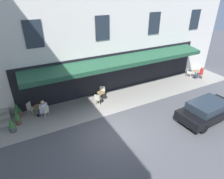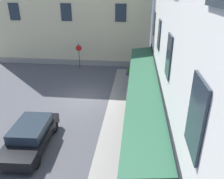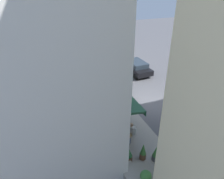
# 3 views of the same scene
# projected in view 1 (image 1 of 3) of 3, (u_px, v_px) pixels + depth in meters

# --- Properties ---
(ground_plane) EXTENTS (70.00, 70.00, 0.00)m
(ground_plane) POSITION_uv_depth(u_px,v_px,m) (114.00, 133.00, 11.48)
(ground_plane) COLOR #4C4C51
(sidewalk_cafe_terrace) EXTENTS (20.50, 3.20, 0.01)m
(sidewalk_cafe_terrace) POSITION_uv_depth(u_px,v_px,m) (130.00, 96.00, 15.49)
(sidewalk_cafe_terrace) COLOR gray
(sidewalk_cafe_terrace) RESTS_ON ground_plane
(cafe_table_near_entrance) EXTENTS (0.60, 0.60, 0.75)m
(cafe_table_near_entrance) POSITION_uv_depth(u_px,v_px,m) (195.00, 73.00, 18.41)
(cafe_table_near_entrance) COLOR black
(cafe_table_near_entrance) RESTS_ON ground_plane
(cafe_chair_cream_facing_street) EXTENTS (0.55, 0.55, 0.91)m
(cafe_chair_cream_facing_street) POSITION_uv_depth(u_px,v_px,m) (202.00, 74.00, 18.08)
(cafe_chair_cream_facing_street) COLOR beige
(cafe_chair_cream_facing_street) RESTS_ON ground_plane
(cafe_chair_cream_corner_right) EXTENTS (0.55, 0.55, 0.91)m
(cafe_chair_cream_corner_right) POSITION_uv_depth(u_px,v_px,m) (189.00, 71.00, 18.66)
(cafe_chair_cream_corner_right) COLOR beige
(cafe_chair_cream_corner_right) RESTS_ON ground_plane
(cafe_table_mid_terrace) EXTENTS (0.60, 0.60, 0.75)m
(cafe_table_mid_terrace) POSITION_uv_depth(u_px,v_px,m) (39.00, 109.00, 12.86)
(cafe_table_mid_terrace) COLOR black
(cafe_table_mid_terrace) RESTS_ON ground_plane
(cafe_chair_cream_under_awning) EXTENTS (0.56, 0.56, 0.91)m
(cafe_chair_cream_under_awning) POSITION_uv_depth(u_px,v_px,m) (46.00, 111.00, 12.58)
(cafe_chair_cream_under_awning) COLOR beige
(cafe_chair_cream_under_awning) RESTS_ON ground_plane
(cafe_chair_cream_corner_left) EXTENTS (0.56, 0.56, 0.91)m
(cafe_chair_cream_corner_left) POSITION_uv_depth(u_px,v_px,m) (30.00, 107.00, 12.97)
(cafe_chair_cream_corner_left) COLOR beige
(cafe_chair_cream_corner_left) RESTS_ON ground_plane
(cafe_table_streetside) EXTENTS (0.60, 0.60, 0.75)m
(cafe_table_streetside) POSITION_uv_depth(u_px,v_px,m) (101.00, 95.00, 14.56)
(cafe_table_streetside) COLOR black
(cafe_table_streetside) RESTS_ON ground_plane
(cafe_chair_cream_back_row) EXTENTS (0.56, 0.56, 0.91)m
(cafe_chair_cream_back_row) POSITION_uv_depth(u_px,v_px,m) (98.00, 99.00, 14.01)
(cafe_chair_cream_back_row) COLOR beige
(cafe_chair_cream_back_row) RESTS_ON ground_plane
(cafe_chair_cream_kerbside) EXTENTS (0.55, 0.55, 0.91)m
(cafe_chair_cream_kerbside) POSITION_uv_depth(u_px,v_px,m) (102.00, 91.00, 15.09)
(cafe_chair_cream_kerbside) COLOR beige
(cafe_chair_cream_kerbside) RESTS_ON ground_plane
(seated_patron_in_white) EXTENTS (0.62, 0.64, 1.30)m
(seated_patron_in_white) POSITION_uv_depth(u_px,v_px,m) (43.00, 108.00, 12.60)
(seated_patron_in_white) COLOR navy
(seated_patron_in_white) RESTS_ON ground_plane
(seated_companion_in_red) EXTENTS (0.59, 0.62, 1.28)m
(seated_companion_in_red) POSITION_uv_depth(u_px,v_px,m) (200.00, 72.00, 18.12)
(seated_companion_in_red) COLOR navy
(seated_companion_in_red) RESTS_ON ground_plane
(potted_plant_mid_terrace) EXTENTS (0.47, 0.47, 1.04)m
(potted_plant_mid_terrace) POSITION_uv_depth(u_px,v_px,m) (17.00, 110.00, 12.73)
(potted_plant_mid_terrace) COLOR brown
(potted_plant_mid_terrace) RESTS_ON ground_plane
(potted_plant_under_sign) EXTENTS (0.41, 0.41, 0.97)m
(potted_plant_under_sign) POSITION_uv_depth(u_px,v_px,m) (11.00, 125.00, 11.41)
(potted_plant_under_sign) COLOR #4C4C51
(potted_plant_under_sign) RESTS_ON ground_plane
(potted_plant_by_steps) EXTENTS (0.36, 0.36, 1.06)m
(potted_plant_by_steps) POSITION_uv_depth(u_px,v_px,m) (17.00, 117.00, 12.01)
(potted_plant_by_steps) COLOR brown
(potted_plant_by_steps) RESTS_ON ground_plane
(parked_car_black) EXTENTS (4.38, 2.01, 1.33)m
(parked_car_black) POSITION_uv_depth(u_px,v_px,m) (208.00, 110.00, 12.41)
(parked_car_black) COLOR black
(parked_car_black) RESTS_ON ground_plane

